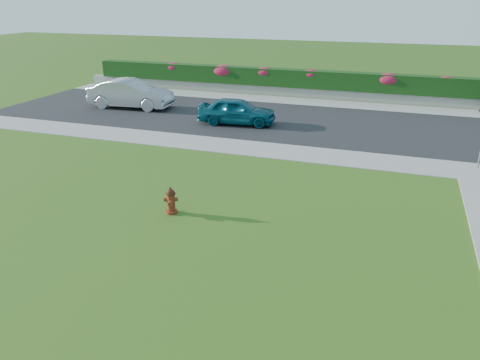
% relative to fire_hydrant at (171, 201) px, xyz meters
% --- Properties ---
extents(ground, '(120.00, 120.00, 0.00)m').
position_rel_fire_hydrant_xyz_m(ground, '(2.44, -2.18, -0.40)').
color(ground, black).
rests_on(ground, ground).
extents(street_far, '(26.00, 8.00, 0.04)m').
position_rel_fire_hydrant_xyz_m(street_far, '(-2.56, 11.82, -0.38)').
color(street_far, black).
rests_on(street_far, ground).
extents(sidewalk_far, '(24.00, 2.00, 0.04)m').
position_rel_fire_hydrant_xyz_m(sidewalk_far, '(-3.56, 6.82, -0.38)').
color(sidewalk_far, gray).
rests_on(sidewalk_far, ground).
extents(sidewalk_beyond, '(34.00, 2.00, 0.04)m').
position_rel_fire_hydrant_xyz_m(sidewalk_beyond, '(1.44, 16.82, -0.38)').
color(sidewalk_beyond, gray).
rests_on(sidewalk_beyond, ground).
extents(retaining_wall, '(34.00, 0.40, 0.60)m').
position_rel_fire_hydrant_xyz_m(retaining_wall, '(1.44, 18.32, -0.10)').
color(retaining_wall, gray).
rests_on(retaining_wall, ground).
extents(hedge, '(32.00, 0.90, 1.10)m').
position_rel_fire_hydrant_xyz_m(hedge, '(1.44, 18.42, 0.75)').
color(hedge, black).
rests_on(hedge, retaining_wall).
extents(fire_hydrant, '(0.43, 0.41, 0.83)m').
position_rel_fire_hydrant_xyz_m(fire_hydrant, '(0.00, 0.00, 0.00)').
color(fire_hydrant, '#571C0D').
rests_on(fire_hydrant, ground).
extents(sedan_teal, '(4.07, 2.07, 1.33)m').
position_rel_fire_hydrant_xyz_m(sedan_teal, '(-1.58, 10.43, 0.31)').
color(sedan_teal, '#0C4E60').
rests_on(sedan_teal, street_far).
extents(sedan_silver, '(4.97, 2.04, 1.60)m').
position_rel_fire_hydrant_xyz_m(sedan_silver, '(-8.55, 11.88, 0.45)').
color(sedan_silver, '#9B9EA2').
rests_on(sedan_silver, street_far).
extents(flower_clump_a, '(1.22, 0.78, 0.61)m').
position_rel_fire_hydrant_xyz_m(flower_clump_a, '(-9.03, 18.32, 1.06)').
color(flower_clump_a, '#B51F37').
rests_on(flower_clump_a, hedge).
extents(flower_clump_b, '(1.55, 0.99, 0.77)m').
position_rel_fire_hydrant_xyz_m(flower_clump_b, '(-5.33, 18.32, 1.00)').
color(flower_clump_b, '#B51F37').
rests_on(flower_clump_b, hedge).
extents(flower_clump_c, '(1.27, 0.82, 0.64)m').
position_rel_fire_hydrant_xyz_m(flower_clump_c, '(-2.44, 18.32, 1.05)').
color(flower_clump_c, '#B51F37').
rests_on(flower_clump_c, hedge).
extents(flower_clump_d, '(1.19, 0.77, 0.60)m').
position_rel_fire_hydrant_xyz_m(flower_clump_d, '(0.62, 18.32, 1.07)').
color(flower_clump_d, '#B51F37').
rests_on(flower_clump_d, hedge).
extents(flower_clump_e, '(1.48, 0.95, 0.74)m').
position_rel_fire_hydrant_xyz_m(flower_clump_e, '(5.32, 18.32, 1.01)').
color(flower_clump_e, '#B51F37').
rests_on(flower_clump_e, hedge).
extents(flower_clump_f, '(1.06, 0.68, 0.53)m').
position_rel_fire_hydrant_xyz_m(flower_clump_f, '(8.53, 18.32, 1.09)').
color(flower_clump_f, '#B51F37').
rests_on(flower_clump_f, hedge).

